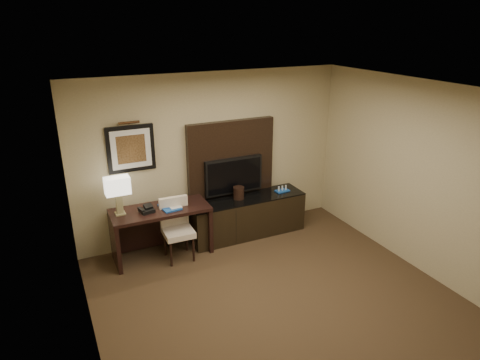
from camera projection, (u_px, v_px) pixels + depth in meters
floor at (291, 315)px, 5.31m from camera, size 4.50×5.00×0.01m
ceiling at (302, 97)px, 4.35m from camera, size 4.50×5.00×0.01m
wall_back at (213, 156)px, 6.94m from camera, size 4.50×0.01×2.70m
wall_left at (88, 262)px, 3.92m from camera, size 0.01×5.00×2.70m
wall_right at (438, 185)px, 5.74m from camera, size 0.01×5.00×2.70m
desk at (162, 232)px, 6.53m from camera, size 1.47×0.65×0.78m
credenza at (247, 216)px, 7.19m from camera, size 1.96×0.55×0.67m
tv_wall_panel at (231, 159)px, 7.04m from camera, size 1.50×0.12×1.30m
tv at (234, 176)px, 7.04m from camera, size 1.00×0.08×0.60m
artwork at (131, 149)px, 6.29m from camera, size 0.70×0.04×0.70m
picture_light at (129, 123)px, 6.12m from camera, size 0.04×0.04×0.30m
desk_chair at (178, 232)px, 6.41m from camera, size 0.45×0.51×0.90m
table_lamp at (119, 198)px, 6.12m from camera, size 0.35×0.25×0.52m
desk_phone at (147, 209)px, 6.25m from camera, size 0.22×0.21×0.10m
blue_folder at (170, 207)px, 6.42m from camera, size 0.30×0.37×0.02m
book at (168, 201)px, 6.37m from camera, size 0.18×0.03×0.24m
ice_bucket at (239, 193)px, 6.99m from camera, size 0.18×0.18×0.20m
minibar_tray at (282, 189)px, 7.30m from camera, size 0.25×0.16×0.09m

